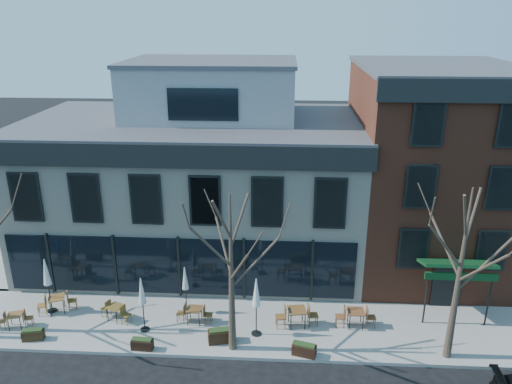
{
  "coord_description": "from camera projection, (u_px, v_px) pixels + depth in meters",
  "views": [
    {
      "loc": [
        5.03,
        -21.59,
        13.75
      ],
      "look_at": [
        3.66,
        2.0,
        5.13
      ],
      "focal_mm": 35.0,
      "sensor_mm": 36.0,
      "label": 1
    }
  ],
  "objects": [
    {
      "name": "ground",
      "position": [
        182.0,
        299.0,
        25.23
      ],
      "size": [
        120.0,
        120.0,
        0.0
      ],
      "primitive_type": "plane",
      "color": "black",
      "rests_on": "ground"
    },
    {
      "name": "sidewalk_front",
      "position": [
        242.0,
        325.0,
        23.01
      ],
      "size": [
        33.5,
        4.7,
        0.15
      ],
      "primitive_type": "cube",
      "color": "gray",
      "rests_on": "ground"
    },
    {
      "name": "sidewalk_side",
      "position": [
        24.0,
        241.0,
        31.44
      ],
      "size": [
        4.5,
        12.0,
        0.15
      ],
      "primitive_type": "cube",
      "color": "gray",
      "rests_on": "ground"
    },
    {
      "name": "corner_building",
      "position": [
        196.0,
        179.0,
        28.36
      ],
      "size": [
        18.39,
        10.39,
        11.1
      ],
      "color": "beige",
      "rests_on": "ground"
    },
    {
      "name": "red_brick_building",
      "position": [
        429.0,
        168.0,
        27.26
      ],
      "size": [
        8.2,
        11.78,
        11.18
      ],
      "color": "brown",
      "rests_on": "ground"
    },
    {
      "name": "tree_mid",
      "position": [
        232.0,
        273.0,
        20.11
      ],
      "size": [
        3.5,
        3.55,
        7.04
      ],
      "color": "#382B21",
      "rests_on": "sidewalk_front"
    },
    {
      "name": "tree_right",
      "position": [
        460.0,
        274.0,
        19.54
      ],
      "size": [
        3.72,
        3.77,
        7.48
      ],
      "color": "#382B21",
      "rests_on": "sidewalk_front"
    },
    {
      "name": "cafe_set_0",
      "position": [
        15.0,
        319.0,
        22.63
      ],
      "size": [
        1.59,
        0.8,
        0.82
      ],
      "color": "brown",
      "rests_on": "sidewalk_front"
    },
    {
      "name": "cafe_set_1",
      "position": [
        57.0,
        302.0,
        23.78
      ],
      "size": [
        1.85,
        1.1,
        0.96
      ],
      "color": "brown",
      "rests_on": "sidewalk_front"
    },
    {
      "name": "cafe_set_2",
      "position": [
        116.0,
        311.0,
        23.17
      ],
      "size": [
        1.68,
        1.05,
        0.87
      ],
      "color": "brown",
      "rests_on": "sidewalk_front"
    },
    {
      "name": "cafe_set_3",
      "position": [
        194.0,
        314.0,
        22.97
      ],
      "size": [
        1.71,
        0.72,
        0.89
      ],
      "color": "brown",
      "rests_on": "sidewalk_front"
    },
    {
      "name": "cafe_set_4",
      "position": [
        297.0,
        316.0,
        22.68
      ],
      "size": [
        2.04,
        0.91,
        1.05
      ],
      "color": "brown",
      "rests_on": "sidewalk_front"
    },
    {
      "name": "cafe_set_5",
      "position": [
        356.0,
        317.0,
        22.66
      ],
      "size": [
        1.87,
        0.76,
        0.98
      ],
      "color": "brown",
      "rests_on": "sidewalk_front"
    },
    {
      "name": "umbrella_0",
      "position": [
        47.0,
        275.0,
        23.29
      ],
      "size": [
        0.45,
        0.45,
        2.8
      ],
      "color": "black",
      "rests_on": "sidewalk_front"
    },
    {
      "name": "umbrella_1",
      "position": [
        142.0,
        294.0,
        21.93
      ],
      "size": [
        0.42,
        0.42,
        2.65
      ],
      "color": "black",
      "rests_on": "sidewalk_front"
    },
    {
      "name": "umbrella_2",
      "position": [
        185.0,
        280.0,
        23.33
      ],
      "size": [
        0.39,
        0.39,
        2.42
      ],
      "color": "black",
      "rests_on": "sidewalk_front"
    },
    {
      "name": "umbrella_3",
      "position": [
        256.0,
        296.0,
        21.6
      ],
      "size": [
        0.45,
        0.45,
        2.8
      ],
      "color": "black",
      "rests_on": "sidewalk_front"
    },
    {
      "name": "planter_0",
      "position": [
        33.0,
        334.0,
        21.82
      ],
      "size": [
        0.97,
        0.53,
        0.51
      ],
      "color": "black",
      "rests_on": "sidewalk_front"
    },
    {
      "name": "planter_1",
      "position": [
        142.0,
        344.0,
        21.2
      ],
      "size": [
        0.94,
        0.42,
        0.52
      ],
      "color": "black",
      "rests_on": "sidewalk_front"
    },
    {
      "name": "planter_2",
      "position": [
        221.0,
        335.0,
        21.65
      ],
      "size": [
        1.21,
        0.7,
        0.64
      ],
      "color": "black",
      "rests_on": "sidewalk_front"
    },
    {
      "name": "planter_3",
      "position": [
        304.0,
        350.0,
        20.82
      ],
      "size": [
        1.06,
        0.65,
        0.56
      ],
      "color": "black",
      "rests_on": "sidewalk_front"
    }
  ]
}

